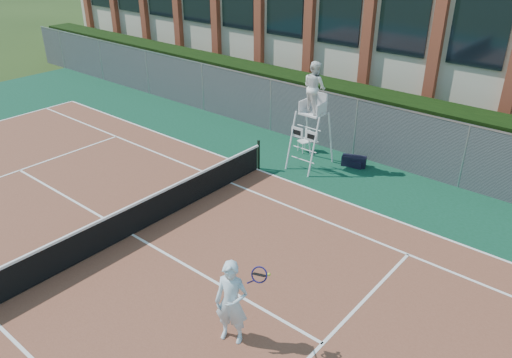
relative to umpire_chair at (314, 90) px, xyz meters
The scene contains 12 objects.
ground 7.70m from the umpire_chair, 100.04° to the right, with size 120.00×120.00×0.00m, color #233814.
apron 6.79m from the umpire_chair, 101.66° to the right, with size 36.00×20.00×0.01m, color #0E3E24.
tennis_court 7.69m from the umpire_chair, 100.04° to the right, with size 23.77×10.97×0.02m, color brown.
tennis_net 7.52m from the umpire_chair, 100.04° to the right, with size 0.10×11.30×1.10m.
fence 2.75m from the umpire_chair, 125.53° to the left, with size 40.00×0.06×2.20m, color #595E60, non-canonical shape.
hedge 3.63m from the umpire_chair, 112.95° to the left, with size 40.00×1.40×2.20m, color black.
building 11.05m from the umpire_chair, 96.54° to the left, with size 45.00×10.60×8.22m.
umpire_chair is the anchor object (origin of this frame).
plastic_chair 2.62m from the umpire_chair, 132.74° to the left, with size 0.52×0.52×0.86m.
sports_bag_near 3.06m from the umpire_chair, 37.54° to the left, with size 0.86×0.34×0.37m, color black.
sports_bag_far 3.12m from the umpire_chair, 33.91° to the left, with size 0.60×0.26×0.24m, color black.
tennis_player 9.08m from the umpire_chair, 66.15° to the right, with size 1.12×0.82×1.93m.
Camera 1 is at (10.27, -6.79, 7.86)m, focal length 35.00 mm.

